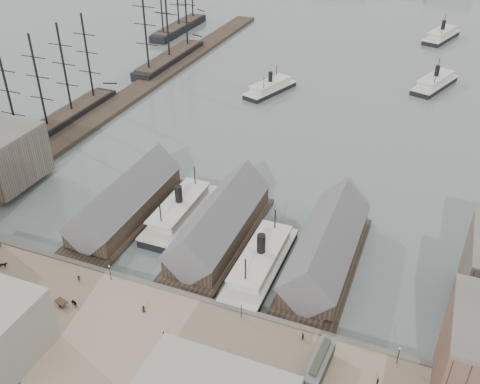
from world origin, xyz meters
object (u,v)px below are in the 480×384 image
at_px(tram, 319,366).
at_px(horse_cart_center, 70,303).
at_px(ferry_docked_west, 180,211).
at_px(horse_cart_right, 264,377).
at_px(horse_cart_left, 1,265).

height_order(tram, horse_cart_center, tram).
xyz_separation_m(ferry_docked_west, horse_cart_right, (37.09, -40.58, 0.36)).
relative_size(ferry_docked_west, horse_cart_left, 5.93).
bearing_deg(horse_cart_left, horse_cart_center, -78.13).
bearing_deg(tram, horse_cart_left, -177.27).
relative_size(tram, horse_cart_right, 2.36).
xyz_separation_m(horse_cart_center, horse_cart_right, (42.25, -2.54, -0.06)).
xyz_separation_m(tram, horse_cart_center, (-50.67, -2.44, -1.15)).
height_order(ferry_docked_west, horse_cart_center, ferry_docked_west).
bearing_deg(horse_cart_right, horse_cart_center, 58.75).
bearing_deg(horse_cart_center, ferry_docked_west, 7.55).
relative_size(ferry_docked_west, horse_cart_right, 6.12).
bearing_deg(ferry_docked_west, horse_cart_left, -127.98).
height_order(tram, horse_cart_right, tram).
bearing_deg(horse_cart_left, ferry_docked_west, -15.20).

